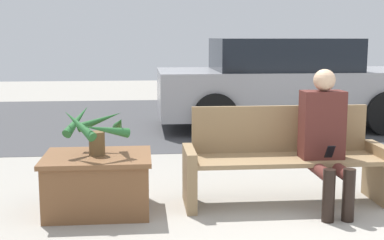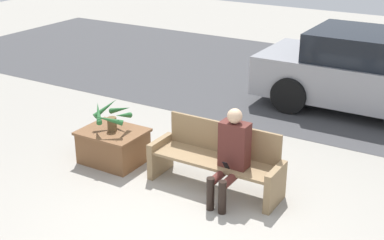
% 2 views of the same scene
% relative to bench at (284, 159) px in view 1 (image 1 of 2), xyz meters
% --- Properties ---
extents(road_surface, '(20.00, 6.00, 0.01)m').
position_rel_bench_xyz_m(road_surface, '(0.06, 5.13, -0.41)').
color(road_surface, '#424244').
rests_on(road_surface, ground_plane).
extents(bench, '(1.87, 0.55, 0.88)m').
position_rel_bench_xyz_m(bench, '(0.00, 0.00, 0.00)').
color(bench, '#8C704C').
rests_on(bench, ground_plane).
extents(person_seated, '(0.38, 0.64, 1.25)m').
position_rel_bench_xyz_m(person_seated, '(0.31, -0.20, 0.26)').
color(person_seated, '#51231E').
rests_on(person_seated, ground_plane).
extents(planter_box, '(0.94, 0.75, 0.51)m').
position_rel_bench_xyz_m(planter_box, '(-1.71, -0.13, -0.14)').
color(planter_box, brown).
rests_on(planter_box, ground_plane).
extents(potted_plant, '(0.61, 0.59, 0.44)m').
position_rel_bench_xyz_m(potted_plant, '(-1.71, -0.13, 0.34)').
color(potted_plant, brown).
rests_on(potted_plant, planter_box).
extents(parked_car, '(4.36, 1.98, 1.50)m').
position_rel_bench_xyz_m(parked_car, '(1.12, 4.09, 0.33)').
color(parked_car, '#99999E').
rests_on(parked_car, ground_plane).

